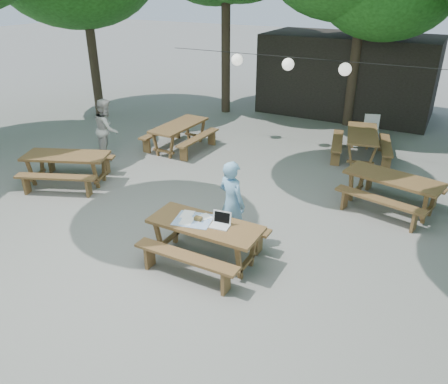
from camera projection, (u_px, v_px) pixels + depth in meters
ground at (181, 240)px, 8.46m from camera, size 80.00×80.00×0.00m
pavilion at (348, 75)px, 15.95m from camera, size 6.00×3.00×2.80m
main_picnic_table at (205, 241)px, 7.72m from camera, size 2.00×1.58×0.75m
picnic_table_nw at (68, 168)px, 10.67m from camera, size 2.36×2.19×0.75m
picnic_table_ne at (391, 192)px, 9.49m from camera, size 2.19×1.95×0.75m
picnic_table_far_w at (180, 136)px, 12.86m from camera, size 1.63×2.02×0.75m
picnic_table_far_e at (361, 145)px, 12.18m from camera, size 1.96×2.20×0.75m
woman at (232, 203)px, 8.05m from camera, size 0.70×0.57×1.66m
second_person at (107, 129)px, 12.02m from camera, size 0.98×1.03×1.67m
plastic_chair at (370, 137)px, 13.22m from camera, size 0.55×0.55×0.90m
laptop at (221, 222)px, 7.47m from camera, size 0.36×0.30×0.24m
tabletop_clutter at (194, 219)px, 7.66m from camera, size 0.75×0.68×0.08m
paper_lanterns at (289, 64)px, 12.23m from camera, size 9.00×0.34×0.38m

